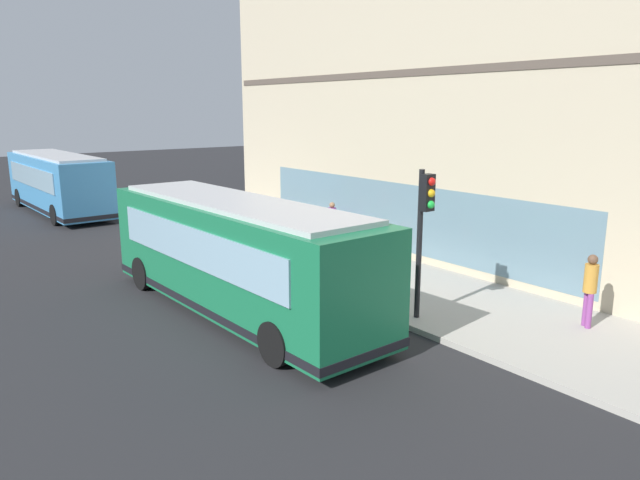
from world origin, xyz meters
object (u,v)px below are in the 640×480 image
at_px(newspaper_vending_box, 343,245).
at_px(pedestrian_near_building_entrance, 590,285).
at_px(fire_hydrant, 311,263).
at_px(city_bus_far_down_street, 58,183).
at_px(pedestrian_near_hydrant, 332,220).
at_px(traffic_light_near_corner, 424,216).
at_px(city_bus_nearside, 237,256).
at_px(pedestrian_walking_along_curb, 245,213).
at_px(pedestrian_by_light_pole, 247,222).

bearing_deg(newspaper_vending_box, pedestrian_near_building_entrance, -87.89).
bearing_deg(fire_hydrant, pedestrian_near_building_entrance, -72.02).
height_order(city_bus_far_down_street, pedestrian_near_hydrant, city_bus_far_down_street).
xyz_separation_m(traffic_light_near_corner, pedestrian_near_building_entrance, (2.79, -2.90, -1.58)).
distance_m(city_bus_nearside, pedestrian_near_building_entrance, 8.89).
height_order(fire_hydrant, pedestrian_near_hydrant, pedestrian_near_hydrant).
distance_m(city_bus_nearside, traffic_light_near_corner, 5.02).
relative_size(city_bus_nearside, newspaper_vending_box, 11.23).
bearing_deg(pedestrian_near_hydrant, fire_hydrant, -137.85).
distance_m(city_bus_nearside, fire_hydrant, 3.86).
height_order(pedestrian_walking_along_curb, pedestrian_near_building_entrance, pedestrian_near_building_entrance).
xyz_separation_m(fire_hydrant, pedestrian_near_building_entrance, (2.55, -7.86, 0.70)).
height_order(pedestrian_near_hydrant, pedestrian_by_light_pole, pedestrian_by_light_pole).
height_order(pedestrian_by_light_pole, newspaper_vending_box, pedestrian_by_light_pole).
xyz_separation_m(pedestrian_walking_along_curb, newspaper_vending_box, (1.10, -5.00, -0.58)).
bearing_deg(traffic_light_near_corner, pedestrian_near_hydrant, 66.43).
bearing_deg(pedestrian_near_hydrant, newspaper_vending_box, -117.55).
distance_m(traffic_light_near_corner, pedestrian_near_hydrant, 8.72).
height_order(city_bus_nearside, pedestrian_near_hydrant, city_bus_nearside).
bearing_deg(fire_hydrant, newspaper_vending_box, 25.17).
bearing_deg(city_bus_far_down_street, fire_hydrant, -79.91).
xyz_separation_m(traffic_light_near_corner, newspaper_vending_box, (2.46, 6.01, -2.19)).
bearing_deg(pedestrian_near_building_entrance, pedestrian_walking_along_curb, 95.87).
bearing_deg(city_bus_nearside, traffic_light_near_corner, -48.41).
distance_m(city_bus_nearside, pedestrian_near_hydrant, 7.88).
bearing_deg(pedestrian_walking_along_curb, city_bus_nearside, -121.90).
relative_size(traffic_light_near_corner, pedestrian_near_building_entrance, 2.08).
bearing_deg(newspaper_vending_box, pedestrian_near_hydrant, 62.45).
height_order(city_bus_nearside, newspaper_vending_box, city_bus_nearside).
distance_m(pedestrian_by_light_pole, newspaper_vending_box, 3.95).
xyz_separation_m(city_bus_nearside, traffic_light_near_corner, (3.23, -3.63, 1.24)).
bearing_deg(fire_hydrant, pedestrian_near_hydrant, 42.15).
relative_size(city_bus_nearside, pedestrian_near_hydrant, 6.03).
distance_m(city_bus_far_down_street, pedestrian_by_light_pole, 13.80).
xyz_separation_m(city_bus_nearside, fire_hydrant, (3.47, 1.33, -1.04)).
relative_size(fire_hydrant, pedestrian_near_building_entrance, 0.41).
distance_m(pedestrian_near_hydrant, pedestrian_walking_along_curb, 3.78).
bearing_deg(city_bus_nearside, pedestrian_by_light_pole, 57.12).
xyz_separation_m(city_bus_far_down_street, pedestrian_near_building_entrance, (5.71, -25.64, -0.34)).
relative_size(city_bus_far_down_street, newspaper_vending_box, 11.22).
relative_size(fire_hydrant, pedestrian_near_hydrant, 0.44).
height_order(city_bus_far_down_street, pedestrian_by_light_pole, city_bus_far_down_street).
height_order(traffic_light_near_corner, pedestrian_near_hydrant, traffic_light_near_corner).
height_order(city_bus_far_down_street, newspaper_vending_box, city_bus_far_down_street).
relative_size(city_bus_nearside, pedestrian_near_building_entrance, 5.54).
height_order(fire_hydrant, pedestrian_by_light_pole, pedestrian_by_light_pole).
bearing_deg(pedestrian_near_building_entrance, newspaper_vending_box, 92.11).
relative_size(city_bus_far_down_street, pedestrian_near_building_entrance, 5.53).
xyz_separation_m(city_bus_far_down_street, fire_hydrant, (3.16, -17.79, -1.04)).
relative_size(traffic_light_near_corner, pedestrian_by_light_pole, 2.20).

